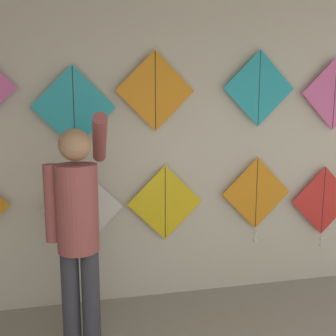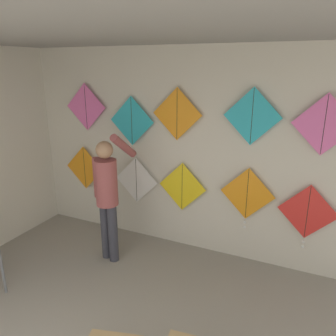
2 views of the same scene
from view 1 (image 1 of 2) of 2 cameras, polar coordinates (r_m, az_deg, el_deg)
back_panel at (r=3.45m, az=-0.65°, el=2.71°), size 5.64×0.06×2.80m
shopkeeper at (r=2.69m, az=-13.55°, el=-8.30°), size 0.44×0.58×1.76m
kite_1 at (r=3.39m, az=-12.80°, el=-6.04°), size 0.70×0.01×0.70m
kite_2 at (r=3.45m, az=-0.44°, el=-5.34°), size 0.70×0.01×0.70m
kite_3 at (r=3.72m, az=13.31°, el=-4.04°), size 0.70×0.04×0.84m
kite_4 at (r=4.11m, az=22.55°, el=-4.85°), size 0.70×0.04×0.84m
kite_6 at (r=3.27m, az=-14.17°, el=9.00°), size 0.70×0.01×0.70m
kite_7 at (r=3.32m, az=-1.95°, el=11.66°), size 0.70×0.01×0.70m
kite_8 at (r=3.63m, az=13.72°, el=11.69°), size 0.70×0.01×0.70m
kite_9 at (r=4.03m, az=24.05°, el=10.31°), size 0.70×0.01×0.70m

